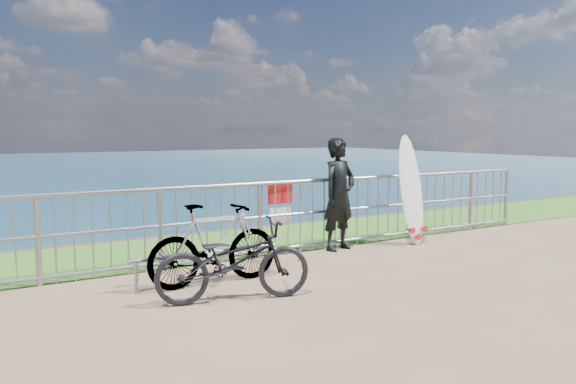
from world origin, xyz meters
TOP-DOWN VIEW (x-y plane):
  - grass_strip at (0.00, 2.70)m, footprint 120.00×120.00m
  - railing at (0.02, 1.60)m, footprint 10.06×0.10m
  - surfer at (0.83, 1.45)m, footprint 0.72×0.56m
  - surfboard at (2.15, 1.24)m, footprint 0.49×0.43m
  - bicycle_near at (-1.74, -0.13)m, footprint 1.81×0.99m
  - bicycle_far at (-1.66, 0.59)m, footprint 1.68×0.48m
  - bike_rack at (-1.71, 0.71)m, footprint 1.94×0.05m

SIDE VIEW (x-z plane):
  - grass_strip at x=0.00m, z-range 0.01..0.01m
  - bike_rack at x=-1.71m, z-range 0.13..0.54m
  - bicycle_near at x=-1.74m, z-range 0.00..0.90m
  - bicycle_far at x=-1.66m, z-range 0.00..1.01m
  - railing at x=0.02m, z-range 0.01..1.14m
  - surfboard at x=2.15m, z-range -0.07..1.74m
  - surfer at x=0.83m, z-range 0.00..1.76m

